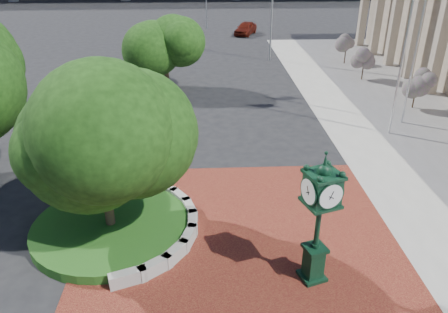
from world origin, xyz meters
TOP-DOWN VIEW (x-y plane):
  - ground at (0.00, 0.00)m, footprint 200.00×200.00m
  - plaza at (0.00, -1.00)m, footprint 12.00×12.00m
  - planter_wall at (-2.71, -0.00)m, footprint 2.96×6.77m
  - grass_bed at (-5.00, 0.00)m, footprint 6.10×6.10m
  - tree_planter at (-5.00, 0.00)m, footprint 5.20×5.20m
  - tree_street at (-4.00, 18.00)m, footprint 4.40×4.40m
  - post_clock at (2.30, -3.01)m, footprint 1.20×1.20m
  - parked_car at (3.89, 38.31)m, footprint 3.34×4.68m
  - flagpole_a at (9.65, 8.87)m, footprint 1.71×0.19m
  - flagpole_b at (11.09, 10.45)m, footprint 1.61×0.51m
  - shrub_near at (12.91, 13.02)m, footprint 1.20×1.20m
  - shrub_mid at (11.62, 19.62)m, footprint 1.20×1.20m
  - shrub_far at (11.69, 24.65)m, footprint 1.20×1.20m

SIDE VIEW (x-z plane):
  - ground at x=0.00m, z-range 0.00..0.00m
  - plaza at x=0.00m, z-range 0.00..0.04m
  - grass_bed at x=-5.00m, z-range 0.00..0.40m
  - planter_wall at x=-2.71m, z-range 0.00..0.54m
  - parked_car at x=3.89m, z-range 0.00..1.48m
  - shrub_near at x=12.91m, z-range 0.49..2.69m
  - shrub_mid at x=11.62m, z-range 0.49..2.69m
  - shrub_far at x=11.69m, z-range 0.49..2.69m
  - post_clock at x=2.30m, z-range 0.23..4.99m
  - tree_street at x=-4.00m, z-range 0.52..5.96m
  - tree_planter at x=-5.00m, z-range 0.56..6.89m
  - flagpole_b at x=11.09m, z-range 0.13..10.66m
  - flagpole_a at x=9.65m, z-range 0.14..11.06m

